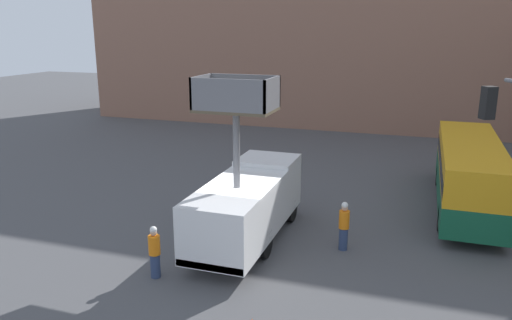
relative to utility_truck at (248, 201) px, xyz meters
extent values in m
plane|color=#4C4C4F|center=(-0.01, -0.81, -1.62)|extent=(120.00, 120.00, 0.00)
cube|color=white|center=(0.00, 2.47, -0.04)|extent=(2.34, 2.16, 2.17)
cube|color=white|center=(0.00, -1.12, -0.12)|extent=(2.34, 5.04, 2.00)
cube|color=red|center=(0.00, -3.59, -0.97)|extent=(2.29, 0.10, 0.24)
cylinder|color=black|center=(-1.02, 2.47, -1.07)|extent=(0.30, 1.10, 1.10)
cylinder|color=black|center=(1.02, 2.47, -1.07)|extent=(0.30, 1.10, 1.10)
cylinder|color=black|center=(-1.02, -1.12, -1.07)|extent=(0.30, 1.10, 1.10)
cylinder|color=black|center=(1.02, -1.12, -1.07)|extent=(0.30, 1.10, 1.10)
cylinder|color=slate|center=(0.00, -1.12, 2.21)|extent=(0.24, 0.24, 2.67)
cube|color=brown|center=(0.00, -1.12, 3.60)|extent=(2.58, 1.69, 0.10)
cube|color=slate|center=(-1.25, -1.12, 4.17)|extent=(0.08, 1.69, 1.05)
cube|color=slate|center=(1.25, -1.12, 4.17)|extent=(0.08, 1.69, 1.05)
cube|color=slate|center=(0.00, -0.32, 4.17)|extent=(2.58, 0.08, 1.05)
cube|color=slate|center=(0.00, -1.93, 4.17)|extent=(2.58, 0.08, 1.05)
cube|color=#145638|center=(8.06, 6.51, -0.60)|extent=(2.44, 10.09, 1.17)
cube|color=orange|center=(8.06, 6.51, 0.70)|extent=(2.44, 10.09, 1.43)
cube|color=black|center=(8.06, 6.51, 0.49)|extent=(2.46, 9.69, 0.63)
cylinder|color=black|center=(6.99, 9.64, -1.11)|extent=(0.30, 1.01, 1.01)
cylinder|color=black|center=(9.13, 9.64, -1.11)|extent=(0.30, 1.01, 1.01)
cylinder|color=black|center=(6.99, 3.38, -1.11)|extent=(0.30, 1.01, 1.01)
cylinder|color=black|center=(9.13, 3.38, -1.11)|extent=(0.30, 1.01, 1.01)
cube|color=black|center=(7.59, -1.63, 4.26)|extent=(0.43, 0.43, 0.90)
sphere|color=red|center=(7.59, -1.63, 4.51)|extent=(0.20, 0.20, 0.20)
cylinder|color=navy|center=(-1.89, -3.64, -1.21)|extent=(0.32, 0.32, 0.81)
cylinder|color=orange|center=(-1.89, -3.64, -0.49)|extent=(0.38, 0.38, 0.64)
sphere|color=tan|center=(-1.89, -3.64, -0.06)|extent=(0.22, 0.22, 0.22)
sphere|color=white|center=(-1.89, -3.64, 0.04)|extent=(0.23, 0.23, 0.23)
cylinder|color=navy|center=(3.55, 0.40, -1.20)|extent=(0.32, 0.32, 0.84)
cylinder|color=orange|center=(3.55, 0.40, -0.45)|extent=(0.38, 0.38, 0.66)
sphere|color=tan|center=(3.55, 0.40, 0.00)|extent=(0.23, 0.23, 0.23)
sphere|color=white|center=(3.55, 0.40, 0.10)|extent=(0.24, 0.24, 0.24)
camera|label=1|loc=(5.91, -16.54, 6.26)|focal=35.00mm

